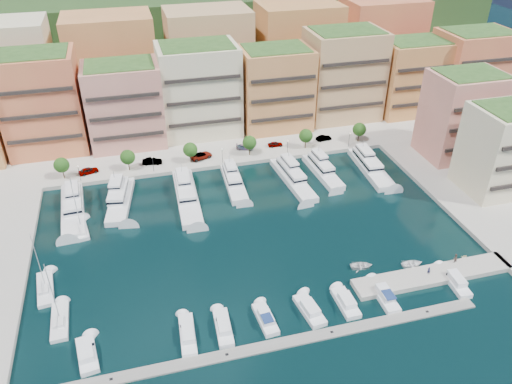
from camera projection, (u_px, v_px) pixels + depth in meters
ground at (252, 235)px, 107.01m from camera, size 400.00×400.00×0.00m
north_quay at (203, 120)px, 157.64m from camera, size 220.00×64.00×2.00m
hillside at (182, 72)px, 196.84m from camera, size 240.00×40.00×58.00m
south_pontoon at (281, 344)px, 81.85m from camera, size 72.00×2.20×0.35m
finger_pier at (432, 277)px, 95.58m from camera, size 32.00×5.00×2.00m
apartment_1 at (42, 103)px, 132.22m from camera, size 20.00×16.50×26.80m
apartment_2 at (125, 105)px, 136.24m from camera, size 20.00×15.50×22.80m
apartment_3 at (199, 90)px, 141.65m from camera, size 22.00×16.50×25.80m
apartment_4 at (275, 88)px, 145.35m from camera, size 20.00×15.50×23.80m
apartment_5 at (343, 75)px, 150.98m from camera, size 22.00×16.50×26.80m
apartment_6 at (410, 77)px, 155.22m from camera, size 20.00×15.50×22.80m
apartment_7 at (471, 70)px, 157.42m from camera, size 22.00×16.50×24.80m
apartment_east_a at (462, 115)px, 130.28m from camera, size 18.00×14.50×22.80m
apartment_east_b at (507, 149)px, 116.12m from camera, size 18.00×14.50×20.80m
backblock_0 at (8, 73)px, 146.89m from camera, size 26.00×18.00×30.00m
backblock_1 at (113, 65)px, 153.44m from camera, size 26.00×18.00×30.00m
backblock_2 at (209, 57)px, 159.98m from camera, size 26.00×18.00×30.00m
backblock_3 at (298, 50)px, 166.53m from camera, size 26.00×18.00×30.00m
backblock_4 at (379, 44)px, 173.07m from camera, size 26.00×18.00×30.00m
tree_0 at (61, 165)px, 123.10m from camera, size 3.80×3.80×5.65m
tree_1 at (128, 157)px, 126.59m from camera, size 3.80×3.80×5.65m
tree_2 at (190, 150)px, 130.08m from camera, size 3.80×3.80×5.65m
tree_3 at (250, 143)px, 133.58m from camera, size 3.80×3.80×5.65m
tree_4 at (306, 136)px, 137.07m from camera, size 3.80×3.80×5.65m
tree_5 at (359, 129)px, 140.56m from camera, size 3.80×3.80×5.65m
lamppost_0 at (79, 171)px, 122.59m from camera, size 0.30×0.30×4.20m
lamppost_1 at (153, 162)px, 126.51m from camera, size 0.30×0.30×4.20m
lamppost_2 at (222, 153)px, 130.44m from camera, size 0.30×0.30×4.20m
lamppost_3 at (288, 145)px, 134.37m from camera, size 0.30×0.30×4.20m
lamppost_4 at (349, 137)px, 138.30m from camera, size 0.30×0.30×4.20m
yacht_0 at (73, 207)px, 113.90m from camera, size 6.03×21.54×7.30m
yacht_1 at (120, 198)px, 117.10m from camera, size 7.58×19.52×7.30m
yacht_2 at (186, 194)px, 118.55m from camera, size 5.57×24.16×7.30m
yacht_3 at (233, 181)px, 123.67m from camera, size 4.83×17.56×7.30m
yacht_4 at (292, 177)px, 125.37m from camera, size 5.99×21.75×7.30m
yacht_5 at (322, 169)px, 128.56m from camera, size 5.08×18.15×7.30m
yacht_6 at (369, 165)px, 130.22m from camera, size 5.99×21.20×7.30m
cruiser_0 at (87, 355)px, 79.31m from camera, size 3.87×7.92×2.55m
cruiser_2 at (188, 335)px, 82.81m from camera, size 2.96×9.05×2.55m
cruiser_3 at (223, 328)px, 84.14m from camera, size 2.95×8.37×2.55m
cruiser_4 at (266, 319)px, 85.73m from camera, size 3.08×7.65×2.66m
cruiser_5 at (310, 310)px, 87.52m from camera, size 3.87×8.24×2.55m
cruiser_6 at (346, 303)px, 89.02m from camera, size 2.89×7.52×2.55m
cruiser_7 at (384, 295)px, 90.60m from camera, size 2.75×8.86×2.66m
cruiser_9 at (455, 281)px, 93.83m from camera, size 3.20×8.96×2.55m
sailboat_2 at (81, 230)px, 107.89m from camera, size 3.93×8.47×13.20m
sailboat_0 at (60, 322)px, 85.56m from camera, size 3.10×9.13×13.20m
sailboat_1 at (45, 289)px, 92.31m from camera, size 3.86×9.74×13.20m
tender_3 at (464, 257)px, 99.95m from camera, size 2.16×2.05×0.90m
tender_0 at (361, 266)px, 97.71m from camera, size 4.84×3.78×0.92m
tender_2 at (412, 264)px, 98.18m from camera, size 4.38×3.17×0.89m
car_0 at (88, 171)px, 126.64m from camera, size 5.27×3.24×1.68m
car_1 at (152, 161)px, 130.81m from camera, size 5.28×2.47×1.67m
car_2 at (201, 156)px, 133.47m from camera, size 6.62×4.45×1.68m
car_3 at (245, 147)px, 138.03m from camera, size 5.22×3.35×1.41m
car_4 at (275, 144)px, 139.53m from camera, size 4.14×1.68×1.41m
car_5 at (324, 138)px, 142.67m from camera, size 4.64×2.00×1.49m
person_0 at (429, 271)px, 94.46m from camera, size 0.65×0.70×1.61m
person_1 at (455, 258)px, 97.35m from camera, size 1.02×0.84×1.92m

